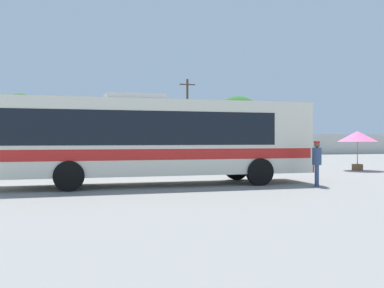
# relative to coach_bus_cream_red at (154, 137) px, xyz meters

# --- Properties ---
(ground_plane) EXTENTS (300.00, 300.00, 0.00)m
(ground_plane) POSITION_rel_coach_bus_cream_red_xyz_m (-1.25, 10.33, -1.85)
(ground_plane) COLOR gray
(perimeter_wall) EXTENTS (80.00, 0.30, 2.37)m
(perimeter_wall) POSITION_rel_coach_bus_cream_red_xyz_m (-1.25, 28.73, -0.67)
(perimeter_wall) COLOR beige
(perimeter_wall) RESTS_ON ground_plane
(coach_bus_cream_red) EXTENTS (12.07, 2.78, 3.47)m
(coach_bus_cream_red) POSITION_rel_coach_bus_cream_red_xyz_m (0.00, 0.00, 0.00)
(coach_bus_cream_red) COLOR silver
(coach_bus_cream_red) RESTS_ON ground_plane
(attendant_by_bus_door) EXTENTS (0.46, 0.46, 1.70)m
(attendant_by_bus_door) POSITION_rel_coach_bus_cream_red_xyz_m (5.72, -2.23, -0.89)
(attendant_by_bus_door) COLOR #33476B
(attendant_by_bus_door) RESTS_ON ground_plane
(vendor_umbrella_secondary_pink) EXTENTS (2.20, 2.20, 2.24)m
(vendor_umbrella_secondary_pink) POSITION_rel_coach_bus_cream_red_xyz_m (12.58, 4.63, 0.04)
(vendor_umbrella_secondary_pink) COLOR gray
(vendor_umbrella_secondary_pink) RESTS_ON ground_plane
(parked_car_second_grey) EXTENTS (4.48, 2.02, 1.55)m
(parked_car_second_grey) POSITION_rel_coach_bus_cream_red_xyz_m (-7.26, 24.32, -1.04)
(parked_car_second_grey) COLOR slate
(parked_car_second_grey) RESTS_ON ground_plane
(parked_car_third_white) EXTENTS (4.64, 2.29, 1.41)m
(parked_car_third_white) POSITION_rel_coach_bus_cream_red_xyz_m (-0.40, 25.31, -1.10)
(parked_car_third_white) COLOR silver
(parked_car_third_white) RESTS_ON ground_plane
(utility_pole_near) EXTENTS (1.80, 0.24, 8.53)m
(utility_pole_near) POSITION_rel_coach_bus_cream_red_xyz_m (9.55, 30.48, 2.59)
(utility_pole_near) COLOR #4C3823
(utility_pole_near) RESTS_ON ground_plane
(roadside_tree_midleft) EXTENTS (3.84, 3.84, 6.49)m
(roadside_tree_midleft) POSITION_rel_coach_bus_cream_red_xyz_m (-8.06, 31.21, 2.98)
(roadside_tree_midleft) COLOR brown
(roadside_tree_midleft) RESTS_ON ground_plane
(roadside_tree_midright) EXTENTS (3.73, 3.73, 5.16)m
(roadside_tree_midright) POSITION_rel_coach_bus_cream_red_xyz_m (3.46, 32.34, 1.71)
(roadside_tree_midright) COLOR brown
(roadside_tree_midright) RESTS_ON ground_plane
(roadside_tree_right) EXTENTS (5.41, 5.41, 7.02)m
(roadside_tree_right) POSITION_rel_coach_bus_cream_red_xyz_m (16.52, 32.62, 2.86)
(roadside_tree_right) COLOR brown
(roadside_tree_right) RESTS_ON ground_plane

